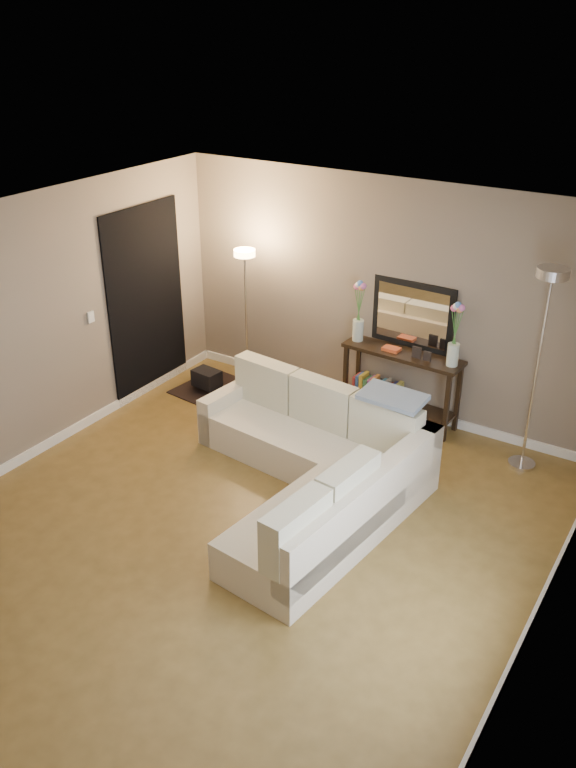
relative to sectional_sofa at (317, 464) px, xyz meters
The scene contains 21 objects.
floor 0.97m from the sectional_sofa, 107.41° to the right, with size 5.00×5.50×0.01m, color olive.
ceiling 2.47m from the sectional_sofa, 107.41° to the right, with size 5.00×5.50×0.01m, color white.
wall_back 2.15m from the sectional_sofa, 98.28° to the left, with size 5.00×0.02×2.60m, color #7A6D5E.
wall_left 3.08m from the sectional_sofa, 162.56° to the right, with size 0.02×5.50×2.60m, color #7A6D5E.
wall_right 2.60m from the sectional_sofa, 21.37° to the right, with size 0.02×5.50×2.60m, color #7A6D5E.
baseboard_back 1.90m from the sectional_sofa, 98.39° to the left, with size 5.00×0.03×0.10m, color white.
baseboard_left 2.91m from the sectional_sofa, 162.41° to the right, with size 0.03×5.50×0.10m, color white.
baseboard_right 2.39m from the sectional_sofa, 21.59° to the right, with size 0.03×5.50×0.10m, color white.
doorway 2.98m from the sectional_sofa, 163.32° to the left, with size 0.02×1.20×2.20m, color black.
switch_plate 2.89m from the sectional_sofa, behind, with size 0.02×0.08×0.12m, color white.
sectional_sofa is the anchor object (origin of this frame).
throw_blanket 0.93m from the sectional_sofa, 48.49° to the left, with size 0.60×0.35×0.05m, color gray.
console_table 1.71m from the sectional_sofa, 90.90° to the left, with size 1.34×0.43×0.82m.
leaning_mirror 2.06m from the sectional_sofa, 88.02° to the left, with size 0.94×0.10×0.73m.
table_decor 1.74m from the sectional_sofa, 88.27° to the left, with size 0.56×0.13×0.13m.
flower_vase_left 1.97m from the sectional_sofa, 106.28° to the left, with size 0.15×0.13×0.70m.
flower_vase_right 1.95m from the sectional_sofa, 69.74° to the left, with size 0.15×0.13×0.70m.
floor_lamp_lit 2.50m from the sectional_sofa, 141.16° to the left, with size 0.26×0.26×1.70m.
floor_lamp_unlit 2.41m from the sectional_sofa, 44.92° to the left, with size 0.30×0.30×2.05m.
charcoal_rug 2.28m from the sectional_sofa, 149.33° to the left, with size 1.11×0.83×0.01m, color black.
black_bag 2.40m from the sectional_sofa, 153.28° to the left, with size 0.31×0.22×0.20m, color black.
Camera 1 is at (3.18, -4.23, 4.09)m, focal length 35.00 mm.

